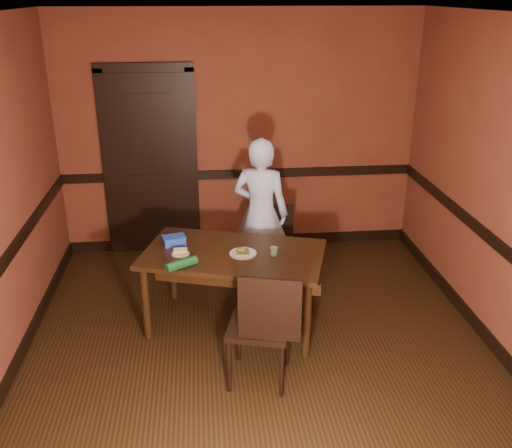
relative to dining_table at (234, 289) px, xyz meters
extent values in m
cube|color=black|center=(0.19, -0.50, -0.36)|extent=(4.00, 4.50, 0.01)
cube|color=silver|center=(0.19, -0.50, 2.34)|extent=(4.00, 4.50, 0.01)
cube|color=brown|center=(0.19, 1.75, 0.99)|extent=(4.00, 0.02, 2.70)
cube|color=brown|center=(0.19, -2.75, 0.99)|extent=(4.00, 0.02, 2.70)
cube|color=black|center=(0.19, 1.74, 0.54)|extent=(4.00, 0.03, 0.10)
cube|color=black|center=(2.17, -0.50, 0.54)|extent=(0.03, 4.50, 0.10)
cube|color=black|center=(0.19, 1.74, -0.30)|extent=(4.00, 0.03, 0.12)
cube|color=black|center=(-1.80, -0.50, -0.30)|extent=(0.03, 4.50, 0.12)
cube|color=black|center=(2.17, -0.50, -0.30)|extent=(0.03, 4.50, 0.12)
cube|color=black|center=(-0.81, 1.71, 0.66)|extent=(0.85, 0.04, 2.05)
cube|color=black|center=(-1.29, 1.73, 0.66)|extent=(0.10, 0.06, 2.15)
cube|color=black|center=(-0.34, 1.73, 0.66)|extent=(0.10, 0.06, 2.15)
cube|color=black|center=(-0.81, 1.73, 1.74)|extent=(1.05, 0.06, 0.10)
cube|color=black|center=(0.00, 0.00, 0.00)|extent=(1.74, 1.29, 0.73)
imported|color=silver|center=(0.33, 0.81, 0.41)|extent=(0.66, 0.54, 1.55)
cylinder|color=silver|center=(0.08, -0.05, 0.37)|extent=(0.24, 0.24, 0.01)
cube|color=#A27E4E|center=(0.08, -0.05, 0.38)|extent=(0.11, 0.10, 0.02)
ellipsoid|color=green|center=(0.08, -0.05, 0.41)|extent=(0.10, 0.09, 0.02)
cylinder|color=#BE3411|center=(0.06, -0.04, 0.42)|extent=(0.04, 0.04, 0.01)
cylinder|color=#BE3411|center=(0.11, -0.06, 0.42)|extent=(0.04, 0.04, 0.01)
cylinder|color=#90B767|center=(0.05, -0.07, 0.42)|extent=(0.03, 0.03, 0.01)
cylinder|color=#90B767|center=(0.10, -0.03, 0.42)|extent=(0.03, 0.03, 0.01)
cylinder|color=#90B767|center=(0.08, -0.05, 0.42)|extent=(0.03, 0.03, 0.01)
cylinder|color=#619546|center=(0.35, -0.10, 0.40)|extent=(0.06, 0.06, 0.07)
cylinder|color=#AFB0A7|center=(0.35, -0.10, 0.44)|extent=(0.07, 0.07, 0.01)
cylinder|color=silver|center=(-0.46, 0.00, 0.37)|extent=(0.16, 0.16, 0.01)
cube|color=#EBE97C|center=(-0.46, 0.00, 0.39)|extent=(0.12, 0.08, 0.04)
cube|color=#2448B8|center=(-0.52, 0.21, 0.40)|extent=(0.22, 0.17, 0.07)
cube|color=#2448B8|center=(-0.52, 0.21, 0.44)|extent=(0.23, 0.18, 0.01)
cylinder|color=#14481D|center=(-0.44, -0.26, 0.40)|extent=(0.28, 0.21, 0.08)
camera|label=1|loc=(-0.25, -4.51, 2.49)|focal=40.00mm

